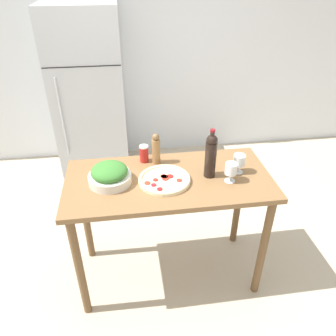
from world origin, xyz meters
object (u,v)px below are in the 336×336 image
(pepper_mill, at_px, (156,149))
(homemade_pizza, at_px, (164,180))
(wine_glass_near, at_px, (231,170))
(wine_bottle, at_px, (211,155))
(wine_glass_far, at_px, (239,161))
(salad_bowl, at_px, (110,175))
(salt_canister, at_px, (144,154))
(refrigerator, at_px, (90,96))

(pepper_mill, height_order, homemade_pizza, pepper_mill)
(wine_glass_near, xyz_separation_m, homemade_pizza, (-0.43, 0.06, -0.07))
(wine_glass_near, bearing_deg, homemade_pizza, 172.45)
(wine_bottle, height_order, wine_glass_near, wine_bottle)
(wine_bottle, relative_size, wine_glass_far, 2.56)
(wine_glass_near, height_order, salad_bowl, same)
(wine_glass_near, height_order, homemade_pizza, wine_glass_near)
(pepper_mill, distance_m, salt_canister, 0.10)
(wine_glass_near, bearing_deg, wine_bottle, 144.98)
(salt_canister, bearing_deg, wine_glass_far, -20.62)
(wine_bottle, distance_m, homemade_pizza, 0.34)
(salad_bowl, distance_m, salt_canister, 0.34)
(wine_glass_near, distance_m, salad_bowl, 0.78)
(salad_bowl, xyz_separation_m, salt_canister, (0.24, 0.23, 0.00))
(wine_glass_near, relative_size, salad_bowl, 0.48)
(wine_glass_far, distance_m, homemade_pizza, 0.52)
(refrigerator, xyz_separation_m, wine_glass_near, (1.01, -1.78, 0.09))
(wine_glass_near, xyz_separation_m, salad_bowl, (-0.78, 0.10, -0.03))
(refrigerator, height_order, homemade_pizza, refrigerator)
(wine_bottle, xyz_separation_m, wine_glass_near, (0.12, -0.08, -0.07))
(wine_bottle, height_order, homemade_pizza, wine_bottle)
(wine_bottle, height_order, salad_bowl, wine_bottle)
(salad_bowl, bearing_deg, homemade_pizza, -6.47)
(refrigerator, relative_size, wine_bottle, 5.31)
(refrigerator, height_order, wine_glass_near, refrigerator)
(wine_bottle, bearing_deg, homemade_pizza, -175.16)
(salad_bowl, bearing_deg, refrigerator, 97.92)
(pepper_mill, bearing_deg, wine_glass_near, -33.31)
(pepper_mill, bearing_deg, wine_bottle, -32.70)
(wine_glass_far, relative_size, salt_canister, 1.06)
(wine_glass_far, distance_m, salt_canister, 0.67)
(salad_bowl, height_order, salt_canister, salad_bowl)
(salad_bowl, relative_size, salt_canister, 2.21)
(homemade_pizza, bearing_deg, wine_glass_near, -7.55)
(pepper_mill, bearing_deg, salt_canister, 158.60)
(wine_bottle, xyz_separation_m, wine_glass_far, (0.20, 0.01, -0.07))
(pepper_mill, xyz_separation_m, salt_canister, (-0.08, 0.03, -0.05))
(refrigerator, distance_m, wine_glass_far, 2.02)
(wine_glass_far, bearing_deg, homemade_pizza, -175.59)
(wine_bottle, xyz_separation_m, salad_bowl, (-0.66, 0.01, -0.10))
(wine_glass_near, xyz_separation_m, wine_glass_far, (0.09, 0.10, 0.00))
(wine_bottle, distance_m, salt_canister, 0.50)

